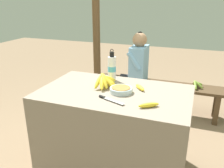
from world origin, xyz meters
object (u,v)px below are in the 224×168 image
(loose_banana_side, at_px, (140,87))
(loose_banana_front, at_px, (149,105))
(serving_bowl, at_px, (121,90))
(seated_vendor, at_px, (135,66))
(knife, at_px, (108,99))
(banana_bunch_green, at_px, (197,84))
(water_bottle, at_px, (112,68))
(banana_bunch_ripe, at_px, (105,80))
(support_post_near, at_px, (96,9))
(wooden_bench, at_px, (156,87))

(loose_banana_side, bearing_deg, loose_banana_front, -65.88)
(serving_bowl, height_order, seated_vendor, seated_vendor)
(knife, height_order, banana_bunch_green, knife)
(water_bottle, height_order, banana_bunch_green, water_bottle)
(banana_bunch_ripe, bearing_deg, knife, -64.34)
(loose_banana_front, distance_m, knife, 0.32)
(loose_banana_side, bearing_deg, serving_bowl, -136.88)
(loose_banana_front, xyz_separation_m, loose_banana_side, (-0.14, 0.32, 0.00))
(banana_bunch_ripe, xyz_separation_m, seated_vendor, (-0.06, 1.26, -0.22))
(water_bottle, relative_size, banana_bunch_green, 1.17)
(banana_bunch_ripe, height_order, banana_bunch_green, banana_bunch_ripe)
(seated_vendor, distance_m, support_post_near, 1.12)
(knife, bearing_deg, support_post_near, 136.71)
(banana_bunch_ripe, bearing_deg, serving_bowl, -24.12)
(loose_banana_front, relative_size, wooden_bench, 0.08)
(serving_bowl, distance_m, wooden_bench, 1.45)
(serving_bowl, relative_size, seated_vendor, 0.17)
(serving_bowl, bearing_deg, knife, -104.56)
(serving_bowl, xyz_separation_m, loose_banana_front, (0.27, -0.20, -0.01))
(banana_bunch_ripe, xyz_separation_m, serving_bowl, (0.17, -0.08, -0.04))
(serving_bowl, distance_m, support_post_near, 2.07)
(serving_bowl, height_order, banana_bunch_green, serving_bowl)
(banana_bunch_ripe, relative_size, support_post_near, 0.11)
(support_post_near, bearing_deg, wooden_bench, -19.39)
(banana_bunch_ripe, bearing_deg, seated_vendor, 92.85)
(wooden_bench, distance_m, support_post_near, 1.49)
(water_bottle, xyz_separation_m, knife, (0.13, -0.43, -0.11))
(banana_bunch_green, height_order, support_post_near, support_post_near)
(serving_bowl, xyz_separation_m, water_bottle, (-0.17, 0.25, 0.09))
(banana_bunch_ripe, xyz_separation_m, loose_banana_front, (0.44, -0.27, -0.04))
(loose_banana_front, bearing_deg, seated_vendor, 108.10)
(serving_bowl, distance_m, loose_banana_side, 0.17)
(loose_banana_side, bearing_deg, water_bottle, 156.10)
(loose_banana_front, bearing_deg, serving_bowl, 143.78)
(banana_bunch_green, bearing_deg, serving_bowl, -113.02)
(banana_bunch_ripe, relative_size, loose_banana_side, 2.20)
(serving_bowl, bearing_deg, loose_banana_front, -36.22)
(loose_banana_side, xyz_separation_m, wooden_bench, (-0.07, 1.25, -0.46))
(banana_bunch_ripe, bearing_deg, support_post_near, 116.15)
(water_bottle, bearing_deg, loose_banana_side, -23.90)
(loose_banana_front, relative_size, seated_vendor, 0.13)
(loose_banana_front, relative_size, banana_bunch_green, 0.58)
(loose_banana_front, bearing_deg, support_post_near, 122.96)
(knife, xyz_separation_m, banana_bunch_green, (0.63, 1.54, -0.33))
(water_bottle, bearing_deg, knife, -73.53)
(water_bottle, distance_m, support_post_near, 1.75)
(serving_bowl, distance_m, banana_bunch_green, 1.52)
(loose_banana_side, bearing_deg, wooden_bench, 93.04)
(water_bottle, bearing_deg, serving_bowl, -55.47)
(seated_vendor, bearing_deg, loose_banana_side, 105.96)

